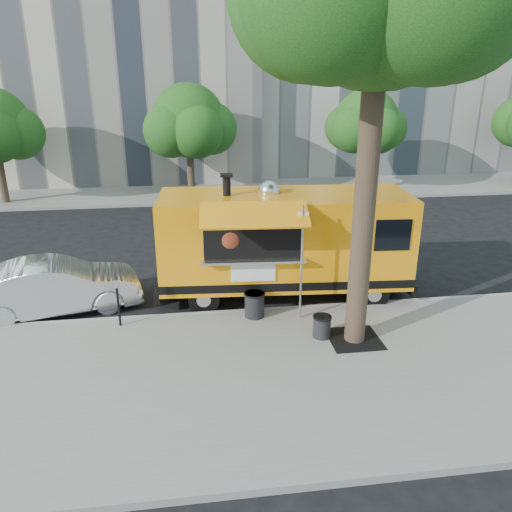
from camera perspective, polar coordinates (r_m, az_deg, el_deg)
The scene contains 14 objects.
ground at distance 14.27m, azimuth -2.48°, elevation -5.13°, with size 120.00×120.00×0.00m, color black.
sidewalk at distance 10.78m, azimuth -0.40°, elevation -13.90°, with size 60.00×6.00×0.15m, color gray.
curb at distance 13.41m, azimuth -2.10°, elevation -6.54°, with size 60.00×0.14×0.16m, color #999993.
far_sidewalk at distance 27.04m, azimuth -5.23°, elevation 7.36°, with size 60.00×5.00×0.15m, color gray.
building_mid at distance 38.35m, azimuth 13.65°, elevation 25.68°, with size 20.00×14.00×20.00m, color #A8A49D.
tree_well at distance 12.27m, azimuth 11.15°, elevation -9.27°, with size 1.20×1.20×0.02m, color black.
far_tree_b at distance 25.63m, azimuth -7.73°, elevation 15.06°, with size 3.60×3.60×5.50m.
far_tree_c at distance 26.94m, azimuth 12.48°, elevation 14.78°, with size 3.24×3.24×5.21m.
sign_post at distance 12.37m, azimuth 5.25°, elevation -0.03°, with size 0.28×0.06×3.00m.
parking_meter at distance 12.73m, azimuth -15.56°, elevation -4.35°, with size 0.11×0.11×1.33m.
food_truck at distance 13.99m, azimuth 3.12°, elevation 1.70°, with size 7.31×3.56×3.55m.
sedan at distance 14.40m, azimuth -21.93°, elevation -3.27°, with size 1.54×4.41×1.45m, color silver.
trash_bin_left at distance 12.93m, azimuth -0.17°, elevation -5.48°, with size 0.55×0.55×0.66m.
trash_bin_right at distance 12.11m, azimuth 7.54°, elevation -7.90°, with size 0.45×0.45×0.54m.
Camera 1 is at (-1.13, -12.83, 6.15)m, focal length 35.00 mm.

